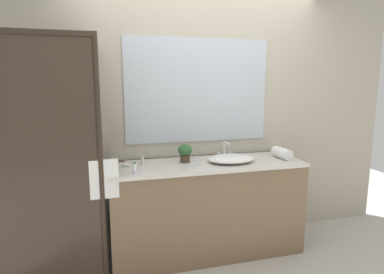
{
  "coord_description": "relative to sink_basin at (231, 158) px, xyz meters",
  "views": [
    {
      "loc": [
        -0.89,
        -2.73,
        1.63
      ],
      "look_at": [
        -0.15,
        0.0,
        1.15
      ],
      "focal_mm": 29.58,
      "sensor_mm": 36.0,
      "label": 1
    }
  ],
  "objects": [
    {
      "name": "amenity_bottle_conditioner",
      "position": [
        -0.82,
        0.13,
        0.0
      ],
      "size": [
        0.03,
        0.03,
        0.08
      ],
      "color": "silver",
      "rests_on": "vanity_cabinet"
    },
    {
      "name": "shower_enclosure",
      "position": [
        -1.5,
        -0.16,
        0.09
      ],
      "size": [
        1.2,
        0.59,
        2.0
      ],
      "color": "#2D2319",
      "rests_on": "ground_plane"
    },
    {
      "name": "potted_plant",
      "position": [
        -0.42,
        0.1,
        0.06
      ],
      "size": [
        0.13,
        0.13,
        0.17
      ],
      "color": "#473828",
      "rests_on": "vanity_cabinet"
    },
    {
      "name": "sink_basin",
      "position": [
        0.0,
        0.0,
        0.0
      ],
      "size": [
        0.46,
        0.34,
        0.07
      ],
      "primitive_type": "ellipsoid",
      "color": "white",
      "rests_on": "vanity_cabinet"
    },
    {
      "name": "amenity_bottle_lotion",
      "position": [
        -0.91,
        -0.15,
        0.01
      ],
      "size": [
        0.03,
        0.03,
        0.09
      ],
      "color": "silver",
      "rests_on": "vanity_cabinet"
    },
    {
      "name": "faucet",
      "position": [
        0.0,
        0.18,
        0.02
      ],
      "size": [
        0.17,
        0.16,
        0.17
      ],
      "color": "silver",
      "rests_on": "vanity_cabinet"
    },
    {
      "name": "amenity_bottle_shampoo",
      "position": [
        -0.35,
        -0.07,
        0.01
      ],
      "size": [
        0.03,
        0.03,
        0.08
      ],
      "color": "silver",
      "rests_on": "vanity_cabinet"
    },
    {
      "name": "vanity_cabinet",
      "position": [
        -0.22,
        0.04,
        -0.48
      ],
      "size": [
        1.8,
        0.58,
        0.9
      ],
      "color": "brown",
      "rests_on": "ground_plane"
    },
    {
      "name": "soap_dish",
      "position": [
        -0.97,
        0.05,
        -0.02
      ],
      "size": [
        0.1,
        0.07,
        0.04
      ],
      "color": "silver",
      "rests_on": "vanity_cabinet"
    },
    {
      "name": "wall_back_with_mirror",
      "position": [
        -0.22,
        0.38,
        0.37
      ],
      "size": [
        4.4,
        0.06,
        2.6
      ],
      "color": "#B2A893",
      "rests_on": "ground_plane"
    },
    {
      "name": "rolled_towel_near_edge",
      "position": [
        0.54,
        0.0,
        0.02
      ],
      "size": [
        0.13,
        0.23,
        0.11
      ],
      "primitive_type": "cylinder",
      "rotation": [
        1.57,
        0.0,
        0.11
      ],
      "color": "white",
      "rests_on": "vanity_cabinet"
    },
    {
      "name": "ground_plane",
      "position": [
        -0.22,
        0.03,
        -0.93
      ],
      "size": [
        8.0,
        8.0,
        0.0
      ],
      "primitive_type": "plane",
      "color": "#B7B2A8"
    }
  ]
}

